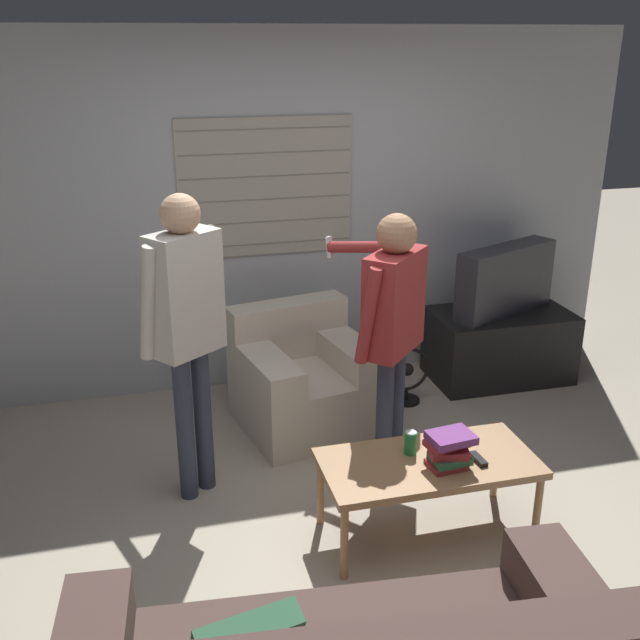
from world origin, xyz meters
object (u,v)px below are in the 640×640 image
(book_stack, at_px, (449,449))
(soda_can, at_px, (410,442))
(person_left_standing, at_px, (185,313))
(armchair_beige, at_px, (303,380))
(person_right_standing, at_px, (392,313))
(coffee_table, at_px, (428,467))
(floor_fan, at_px, (407,376))
(tv, at_px, (505,280))
(spare_remote, at_px, (478,459))

(book_stack, distance_m, soda_can, 0.22)
(person_left_standing, distance_m, soda_can, 1.36)
(armchair_beige, height_order, person_left_standing, person_left_standing)
(armchair_beige, bearing_deg, person_right_standing, 106.03)
(coffee_table, relative_size, floor_fan, 2.64)
(person_left_standing, distance_m, floor_fan, 1.96)
(coffee_table, xyz_separation_m, person_right_standing, (0.02, 0.67, 0.60))
(armchair_beige, relative_size, book_stack, 3.86)
(person_left_standing, bearing_deg, coffee_table, -68.43)
(tv, bearing_deg, person_right_standing, 15.51)
(floor_fan, bearing_deg, person_left_standing, -154.63)
(armchair_beige, xyz_separation_m, spare_remote, (0.58, -1.43, 0.14))
(person_left_standing, distance_m, person_right_standing, 1.15)
(person_right_standing, xyz_separation_m, spare_remote, (0.22, -0.74, -0.55))
(armchair_beige, height_order, floor_fan, armchair_beige)
(armchair_beige, bearing_deg, tv, -179.78)
(person_left_standing, distance_m, book_stack, 1.54)
(tv, bearing_deg, book_stack, 32.06)
(tv, xyz_separation_m, soda_can, (-1.35, -1.60, -0.28))
(tv, height_order, person_right_standing, person_right_standing)
(person_left_standing, height_order, soda_can, person_left_standing)
(armchair_beige, distance_m, spare_remote, 1.55)
(armchair_beige, distance_m, tv, 1.72)
(book_stack, bearing_deg, tv, 55.60)
(soda_can, relative_size, spare_remote, 0.95)
(person_right_standing, bearing_deg, soda_can, -144.29)
(armchair_beige, height_order, book_stack, armchair_beige)
(coffee_table, bearing_deg, soda_can, 126.76)
(floor_fan, bearing_deg, armchair_beige, -172.12)
(coffee_table, relative_size, book_stack, 4.40)
(person_right_standing, bearing_deg, floor_fan, 16.12)
(armchair_beige, height_order, spare_remote, armchair_beige)
(person_right_standing, xyz_separation_m, floor_fan, (0.43, 0.80, -0.80))
(armchair_beige, height_order, soda_can, armchair_beige)
(person_right_standing, bearing_deg, spare_remote, -118.98)
(spare_remote, bearing_deg, person_right_standing, 102.60)
(armchair_beige, distance_m, floor_fan, 0.80)
(soda_can, bearing_deg, coffee_table, -53.24)
(book_stack, bearing_deg, soda_can, 131.31)
(soda_can, bearing_deg, tv, 49.83)
(coffee_table, xyz_separation_m, spare_remote, (0.24, -0.07, 0.05))
(book_stack, bearing_deg, person_right_standing, 94.30)
(coffee_table, height_order, book_stack, book_stack)
(person_right_standing, xyz_separation_m, book_stack, (0.06, -0.74, -0.47))
(spare_remote, xyz_separation_m, floor_fan, (0.21, 1.54, -0.25))
(person_left_standing, xyz_separation_m, book_stack, (1.20, -0.79, -0.56))
(person_left_standing, height_order, spare_remote, person_left_standing)
(person_left_standing, bearing_deg, soda_can, -66.53)
(floor_fan, bearing_deg, soda_can, -110.64)
(armchair_beige, relative_size, coffee_table, 0.88)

